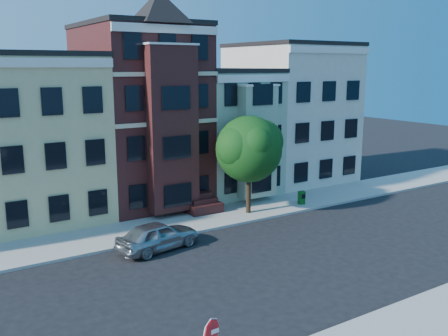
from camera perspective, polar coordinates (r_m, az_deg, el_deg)
ground at (r=24.47m, az=4.66°, el=-11.24°), size 120.00×120.00×0.00m
far_sidewalk at (r=30.78m, az=-4.42°, el=-6.23°), size 60.00×4.00×0.15m
house_yellow at (r=33.38m, az=-20.65°, el=3.14°), size 7.00×9.00×10.00m
house_brown at (r=35.35m, az=-9.58°, el=5.79°), size 7.00×9.00×12.00m
house_green at (r=38.51m, az=-0.56°, el=4.17°), size 6.00×9.00×9.00m
house_cream at (r=42.50m, az=7.51°, el=6.13°), size 8.00×9.00×11.00m
street_tree at (r=31.61m, az=2.86°, el=1.66°), size 7.31×7.31×7.77m
parked_car at (r=26.53m, az=-7.59°, el=-7.68°), size 4.76×2.60×1.53m
newspaper_box at (r=34.73m, az=8.85°, el=-3.36°), size 0.45×0.41×0.89m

